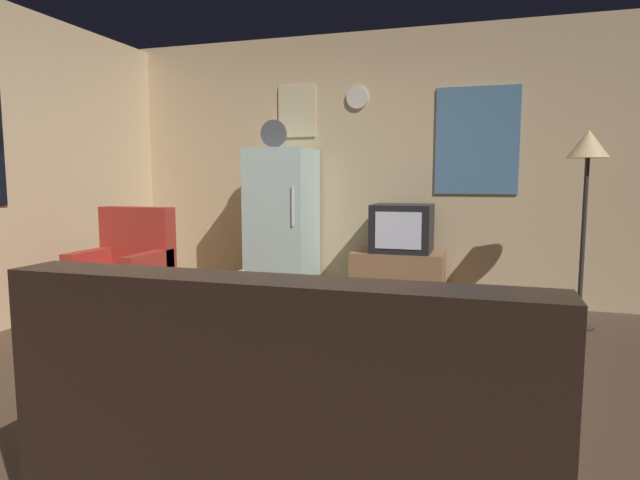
{
  "coord_description": "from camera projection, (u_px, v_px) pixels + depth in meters",
  "views": [
    {
      "loc": [
        1.16,
        -2.94,
        1.21
      ],
      "look_at": [
        -0.03,
        0.9,
        0.75
      ],
      "focal_mm": 30.24,
      "sensor_mm": 36.0,
      "label": 1
    }
  ],
  "objects": [
    {
      "name": "wall_with_art",
      "position": [
        368.0,
        167.0,
        5.44
      ],
      "size": [
        5.2,
        0.12,
        2.64
      ],
      "color": "#D1B284",
      "rests_on": "ground_plane"
    },
    {
      "name": "crt_tv",
      "position": [
        402.0,
        228.0,
        5.0
      ],
      "size": [
        0.54,
        0.51,
        0.44
      ],
      "color": "black",
      "rests_on": "tv_stand"
    },
    {
      "name": "armchair",
      "position": [
        125.0,
        281.0,
        4.61
      ],
      "size": [
        0.68,
        0.68,
        0.96
      ],
      "color": "#A52D23",
      "rests_on": "ground_plane"
    },
    {
      "name": "ground_plane",
      "position": [
        281.0,
        379.0,
        3.27
      ],
      "size": [
        12.0,
        12.0,
        0.0
      ],
      "primitive_type": "plane",
      "color": "#4C3828"
    },
    {
      "name": "book_stack",
      "position": [
        470.0,
        310.0,
        4.83
      ],
      "size": [
        0.18,
        0.17,
        0.07
      ],
      "color": "#6B675B",
      "rests_on": "ground_plane"
    },
    {
      "name": "mug_ceramic_tan",
      "position": [
        244.0,
        283.0,
        3.81
      ],
      "size": [
        0.08,
        0.08,
        0.09
      ],
      "primitive_type": "cylinder",
      "color": "tan",
      "rests_on": "coffee_table"
    },
    {
      "name": "coffee_table",
      "position": [
        240.0,
        320.0,
        3.81
      ],
      "size": [
        0.72,
        0.72,
        0.43
      ],
      "color": "#8E6642",
      "rests_on": "ground_plane"
    },
    {
      "name": "wine_glass",
      "position": [
        242.0,
        281.0,
        3.72
      ],
      "size": [
        0.05,
        0.05,
        0.15
      ],
      "primitive_type": "cylinder",
      "color": "silver",
      "rests_on": "coffee_table"
    },
    {
      "name": "couch",
      "position": [
        291.0,
        439.0,
        1.86
      ],
      "size": [
        1.7,
        0.8,
        0.92
      ],
      "color": "black",
      "rests_on": "ground_plane"
    },
    {
      "name": "tv_stand",
      "position": [
        398.0,
        279.0,
        5.07
      ],
      "size": [
        0.84,
        0.53,
        0.53
      ],
      "color": "#8E6642",
      "rests_on": "ground_plane"
    },
    {
      "name": "mug_ceramic_white",
      "position": [
        230.0,
        289.0,
        3.6
      ],
      "size": [
        0.08,
        0.08,
        0.09
      ],
      "primitive_type": "cylinder",
      "color": "silver",
      "rests_on": "coffee_table"
    },
    {
      "name": "standing_lamp",
      "position": [
        588.0,
        159.0,
        4.23
      ],
      "size": [
        0.32,
        0.32,
        1.59
      ],
      "color": "#332D28",
      "rests_on": "ground_plane"
    },
    {
      "name": "fridge",
      "position": [
        282.0,
        224.0,
        5.36
      ],
      "size": [
        0.6,
        0.62,
        1.77
      ],
      "color": "silver",
      "rests_on": "ground_plane"
    }
  ]
}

